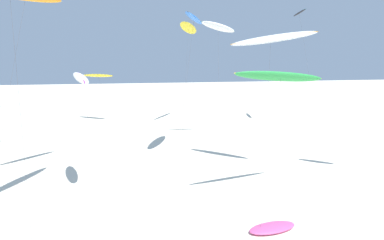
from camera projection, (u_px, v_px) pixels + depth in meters
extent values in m
ellipsoid|color=yellow|center=(98.00, 76.00, 57.03)|extent=(6.57, 4.96, 0.92)
ellipsoid|color=black|center=(98.00, 75.00, 57.02)|extent=(6.17, 4.24, 0.47)
cylinder|color=#4C4C51|center=(107.00, 100.00, 56.28)|extent=(3.13, 4.02, 8.83)
ellipsoid|color=yellow|center=(189.00, 28.00, 53.46)|extent=(5.23, 8.33, 2.31)
ellipsoid|color=white|center=(189.00, 28.00, 53.46)|extent=(4.52, 8.17, 1.43)
cylinder|color=#4C4C51|center=(186.00, 78.00, 53.16)|extent=(1.91, 3.94, 17.29)
ellipsoid|color=green|center=(281.00, 77.00, 24.37)|extent=(8.80, 3.00, 1.63)
ellipsoid|color=yellow|center=(281.00, 76.00, 24.36)|extent=(8.81, 2.52, 1.07)
cylinder|color=#4C4C51|center=(271.00, 150.00, 22.88)|extent=(3.32, 4.77, 10.60)
ellipsoid|color=black|center=(299.00, 13.00, 52.43)|extent=(1.97, 5.78, 1.13)
ellipsoid|color=#19B2B7|center=(299.00, 12.00, 52.42)|extent=(1.37, 5.81, 0.72)
cylinder|color=#4C4C51|center=(308.00, 72.00, 49.73)|extent=(0.69, 9.66, 19.81)
ellipsoid|color=white|center=(218.00, 27.00, 42.25)|extent=(5.03, 1.11, 2.24)
ellipsoid|color=green|center=(218.00, 27.00, 42.24)|extent=(4.97, 0.51, 1.65)
cylinder|color=#4C4C51|center=(219.00, 90.00, 38.98)|extent=(2.24, 9.85, 16.34)
cylinder|color=#4C4C51|center=(8.00, 99.00, 26.00)|extent=(3.31, 4.16, 17.39)
cylinder|color=#4C4C51|center=(19.00, 98.00, 18.90)|extent=(0.39, 2.39, 19.41)
ellipsoid|color=white|center=(271.00, 39.00, 30.33)|extent=(7.27, 6.51, 1.99)
ellipsoid|color=orange|center=(271.00, 39.00, 30.33)|extent=(7.03, 6.10, 1.41)
cylinder|color=#4C4C51|center=(267.00, 114.00, 28.62)|extent=(2.81, 6.02, 13.97)
ellipsoid|color=blue|center=(194.00, 18.00, 34.10)|extent=(4.00, 7.49, 1.15)
ellipsoid|color=black|center=(194.00, 18.00, 34.09)|extent=(3.15, 7.27, 0.71)
cylinder|color=#4C4C51|center=(185.00, 95.00, 32.35)|extent=(3.26, 6.53, 16.47)
ellipsoid|color=white|center=(81.00, 78.00, 25.63)|extent=(2.55, 5.24, 1.37)
ellipsoid|color=purple|center=(81.00, 78.00, 25.62)|extent=(1.79, 5.10, 1.02)
cylinder|color=#4C4C51|center=(92.00, 144.00, 24.99)|extent=(1.74, 3.87, 10.39)
ellipsoid|color=#EA5193|center=(272.00, 228.00, 21.70)|extent=(3.82, 1.95, 0.39)
ellipsoid|color=yellow|center=(272.00, 227.00, 21.70)|extent=(1.80, 1.44, 0.23)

